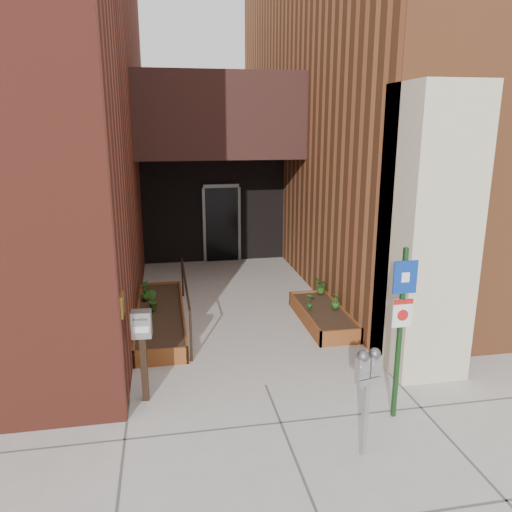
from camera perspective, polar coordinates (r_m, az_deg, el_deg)
ground at (r=7.77m, az=1.10°, el=-14.55°), size 80.00×80.00×0.00m
architecture at (r=13.63m, az=-5.76°, el=19.68°), size 20.00×14.60×10.00m
planter_left at (r=10.03m, az=-10.83°, el=-6.96°), size 0.90×3.60×0.30m
planter_right at (r=10.02m, az=7.61°, el=-6.85°), size 0.80×2.20×0.30m
handrail at (r=9.78m, az=-8.07°, el=-3.59°), size 0.04×3.34×0.90m
parking_meter at (r=5.98m, az=12.65°, el=-13.03°), size 0.32×0.18×1.36m
sign_post at (r=6.66m, az=16.28°, el=-6.65°), size 0.32×0.08×2.34m
payment_dropbox at (r=7.14m, az=-12.87°, el=-8.98°), size 0.28×0.22×1.35m
shrub_left_a at (r=9.08m, az=-12.45°, el=-7.22°), size 0.40×0.40×0.32m
shrub_left_b at (r=9.95m, az=-11.80°, el=-4.98°), size 0.30×0.30×0.39m
shrub_left_c at (r=10.57m, az=-12.54°, el=-4.03°), size 0.24×0.24×0.32m
shrub_left_d at (r=10.76m, az=-12.51°, el=-3.64°), size 0.25×0.25×0.33m
shrub_right_a at (r=9.96m, az=9.09°, el=-5.08°), size 0.18×0.18×0.30m
shrub_right_b at (r=9.87m, az=6.22°, el=-5.14°), size 0.23×0.23×0.31m
shrub_right_c at (r=10.78m, az=7.47°, el=-3.34°), size 0.33×0.33×0.35m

